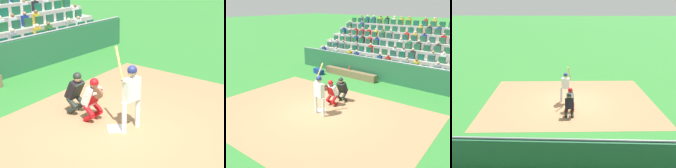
% 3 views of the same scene
% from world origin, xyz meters
% --- Properties ---
extents(ground_plane, '(160.00, 160.00, 0.00)m').
position_xyz_m(ground_plane, '(0.00, 0.00, 0.00)').
color(ground_plane, '#2F782F').
extents(infield_dirt_patch, '(10.02, 7.41, 0.01)m').
position_xyz_m(infield_dirt_patch, '(0.00, 0.50, 0.00)').
color(infield_dirt_patch, '#9A744E').
rests_on(infield_dirt_patch, ground_plane).
extents(home_plate_marker, '(0.62, 0.62, 0.02)m').
position_xyz_m(home_plate_marker, '(0.00, 0.00, 0.02)').
color(home_plate_marker, white).
rests_on(home_plate_marker, infield_dirt_patch).
extents(batter_at_plate, '(0.64, 0.58, 2.23)m').
position_xyz_m(batter_at_plate, '(-0.22, 0.30, 1.10)').
color(batter_at_plate, silver).
rests_on(batter_at_plate, ground_plane).
extents(catcher_crouching, '(0.46, 0.71, 1.29)m').
position_xyz_m(catcher_crouching, '(0.05, -0.77, 0.72)').
color(catcher_crouching, '#B80F15').
rests_on(catcher_crouching, ground_plane).
extents(home_plate_umpire, '(0.49, 0.50, 1.28)m').
position_xyz_m(home_plate_umpire, '(-0.00, -1.48, 0.70)').
color(home_plate_umpire, black).
rests_on(home_plate_umpire, ground_plane).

